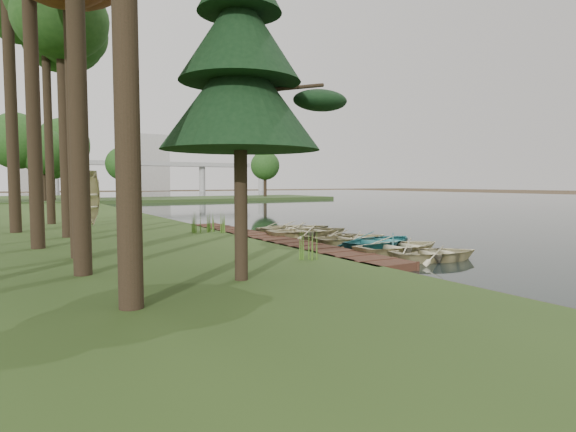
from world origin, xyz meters
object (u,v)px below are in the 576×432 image
rowboat_0 (435,251)px  rowboat_1 (401,245)px  boardwalk (269,241)px  pine_tree (240,63)px  stored_rowboat (92,220)px  rowboat_2 (382,240)px

rowboat_0 → rowboat_1: size_ratio=0.86×
boardwalk → rowboat_1: size_ratio=4.40×
boardwalk → pine_tree: bearing=-122.4°
rowboat_0 → boardwalk: bearing=36.4°
pine_tree → stored_rowboat: bearing=92.8°
rowboat_0 → rowboat_1: bearing=22.0°
stored_rowboat → pine_tree: size_ratio=0.37×
rowboat_2 → rowboat_1: bearing=148.7°
rowboat_0 → rowboat_1: 1.49m
pine_tree → rowboat_2: bearing=25.3°
rowboat_1 → pine_tree: 9.18m
boardwalk → stored_rowboat: stored_rowboat is taller
rowboat_2 → pine_tree: (-7.76, -3.67, 5.05)m
rowboat_0 → pine_tree: pine_tree is taller
stored_rowboat → rowboat_0: bearing=-113.8°
rowboat_0 → rowboat_1: (-0.17, 1.48, 0.05)m
rowboat_1 → rowboat_2: (0.42, 1.46, 0.01)m
rowboat_2 → rowboat_0: bearing=159.8°
boardwalk → pine_tree: (-4.86, -7.67, 5.33)m
boardwalk → rowboat_0: 7.43m
rowboat_1 → stored_rowboat: (-8.19, 15.20, 0.19)m
rowboat_0 → rowboat_2: (0.25, 2.94, 0.06)m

